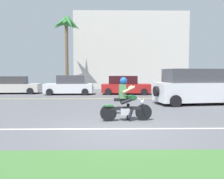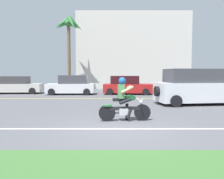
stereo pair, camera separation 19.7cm
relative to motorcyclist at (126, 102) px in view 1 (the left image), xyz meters
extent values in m
cube|color=#545459|center=(-0.21, 1.74, -0.71)|extent=(56.00, 30.00, 0.04)
cube|color=silver|center=(-0.21, -1.26, -0.69)|extent=(50.40, 0.12, 0.01)
cube|color=yellow|center=(-0.21, 7.64, -0.69)|extent=(50.40, 0.12, 0.01)
cylinder|color=black|center=(0.69, 0.06, -0.38)|extent=(0.62, 0.15, 0.62)
cylinder|color=black|center=(-0.65, -0.07, -0.38)|extent=(0.62, 0.15, 0.62)
cylinder|color=#B7BAC1|center=(0.58, 0.05, -0.13)|extent=(0.28, 0.08, 0.54)
cube|color=black|center=(0.02, 0.00, -0.22)|extent=(1.13, 0.21, 0.12)
cube|color=#B7BAC1|center=(-0.03, -0.01, -0.34)|extent=(0.35, 0.24, 0.25)
ellipsoid|color=#236B33|center=(0.20, 0.02, 0.17)|extent=(0.45, 0.25, 0.23)
cube|color=black|center=(-0.19, -0.02, 0.11)|extent=(0.51, 0.27, 0.10)
cube|color=#236B33|center=(-0.63, -0.06, -0.11)|extent=(0.34, 0.20, 0.06)
cylinder|color=#B7BAC1|center=(0.50, 0.04, 0.13)|extent=(0.10, 0.64, 0.04)
sphere|color=#B7BAC1|center=(0.62, 0.05, 0.00)|extent=(0.14, 0.14, 0.14)
cylinder|color=#B7BAC1|center=(-0.28, 0.09, -0.41)|extent=(0.52, 0.12, 0.07)
cube|color=#4C7F4C|center=(-0.13, -0.02, 0.42)|extent=(0.26, 0.35, 0.52)
sphere|color=#194C9E|center=(-0.08, -0.01, 0.81)|extent=(0.27, 0.27, 0.27)
cylinder|color=black|center=(0.01, -0.11, 0.06)|extent=(0.42, 0.17, 0.26)
cylinder|color=black|center=(-0.01, 0.10, 0.06)|extent=(0.42, 0.17, 0.26)
cylinder|color=black|center=(0.11, 0.15, -0.38)|extent=(0.12, 0.12, 0.63)
cylinder|color=black|center=(0.17, -0.11, -0.41)|extent=(0.22, 0.13, 0.35)
cylinder|color=tan|center=(0.10, -0.20, 0.50)|extent=(0.47, 0.14, 0.29)
cylinder|color=tan|center=(0.06, 0.21, 0.50)|extent=(0.47, 0.14, 0.29)
cube|color=silver|center=(4.38, 4.71, 0.02)|extent=(4.69, 2.55, 1.08)
cube|color=#414147|center=(4.29, 4.70, 0.96)|extent=(3.42, 2.11, 0.78)
cylinder|color=black|center=(2.92, 3.52, -0.37)|extent=(0.66, 0.31, 0.64)
cylinder|color=black|center=(2.66, 5.46, -0.37)|extent=(0.66, 0.31, 0.64)
cylinder|color=black|center=(5.84, 5.91, -0.37)|extent=(0.66, 0.31, 0.64)
cylinder|color=black|center=(2.07, 4.39, 0.08)|extent=(0.28, 0.60, 0.58)
cube|color=beige|center=(-9.01, 11.93, -0.18)|extent=(4.50, 2.06, 0.72)
cube|color=#3B3A3D|center=(-9.27, 11.91, 0.52)|extent=(2.64, 1.69, 0.67)
cylinder|color=black|center=(-7.37, 11.16, -0.41)|extent=(0.57, 0.22, 0.56)
cylinder|color=black|center=(-10.65, 12.69, -0.41)|extent=(0.57, 0.22, 0.56)
cylinder|color=black|center=(-7.49, 12.91, -0.41)|extent=(0.57, 0.22, 0.56)
cube|color=silver|center=(-4.02, 11.01, -0.15)|extent=(4.05, 1.85, 0.77)
cube|color=#414147|center=(-3.78, 11.01, 0.59)|extent=(2.36, 1.56, 0.71)
cylinder|color=black|center=(-2.60, 11.92, -0.41)|extent=(0.56, 0.20, 0.56)
cylinder|color=black|center=(-5.48, 11.83, -0.41)|extent=(0.56, 0.20, 0.56)
cylinder|color=black|center=(-2.55, 10.18, -0.41)|extent=(0.56, 0.20, 0.56)
cylinder|color=black|center=(-5.43, 10.10, -0.41)|extent=(0.56, 0.20, 0.56)
cube|color=#AD1E1E|center=(0.90, 11.21, -0.17)|extent=(4.25, 2.13, 0.74)
cube|color=#351116|center=(0.65, 11.23, 0.55)|extent=(2.50, 1.75, 0.69)
cylinder|color=black|center=(-0.65, 10.39, -0.41)|extent=(0.57, 0.22, 0.56)
cylinder|color=black|center=(2.32, 10.18, -0.41)|extent=(0.57, 0.22, 0.56)
cylinder|color=black|center=(-0.52, 12.23, -0.41)|extent=(0.57, 0.22, 0.56)
cylinder|color=black|center=(2.45, 12.03, -0.41)|extent=(0.57, 0.22, 0.56)
cube|color=beige|center=(6.16, 10.02, -0.20)|extent=(4.33, 1.99, 0.69)
cube|color=#3B3A3D|center=(6.41, 10.03, 0.47)|extent=(2.53, 1.66, 0.63)
cylinder|color=black|center=(7.65, 10.99, -0.41)|extent=(0.57, 0.20, 0.56)
cylinder|color=black|center=(4.59, 10.86, -0.41)|extent=(0.57, 0.20, 0.56)
cylinder|color=black|center=(7.73, 9.18, -0.41)|extent=(0.57, 0.20, 0.56)
cylinder|color=black|center=(4.66, 9.05, -0.41)|extent=(0.57, 0.20, 0.56)
cylinder|color=brown|center=(-4.90, 15.16, 2.80)|extent=(0.33, 0.33, 6.98)
sphere|color=#337538|center=(-4.90, 15.16, 6.29)|extent=(0.85, 0.85, 0.85)
cone|color=#337538|center=(-4.18, 15.25, 6.11)|extent=(1.65, 0.77, 1.48)
cone|color=#337538|center=(-4.50, 15.77, 6.11)|extent=(1.40, 1.73, 0.95)
cone|color=#337538|center=(-5.05, 15.87, 6.11)|extent=(0.91, 1.68, 1.47)
cone|color=#337538|center=(-5.58, 15.38, 6.11)|extent=(1.78, 1.06, 1.23)
cone|color=#337538|center=(-5.48, 14.75, 6.11)|extent=(1.69, 1.42, 1.34)
cone|color=#337538|center=(-4.95, 14.45, 6.11)|extent=(0.69, 1.73, 1.02)
cone|color=#337538|center=(-4.47, 14.58, 6.11)|extent=(1.38, 1.58, 1.53)
cube|color=beige|center=(2.02, 19.74, 3.76)|extent=(13.26, 4.00, 8.91)
camera|label=1|loc=(-0.66, -8.45, 1.08)|focal=36.52mm
camera|label=2|loc=(-0.46, -8.46, 1.08)|focal=36.52mm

